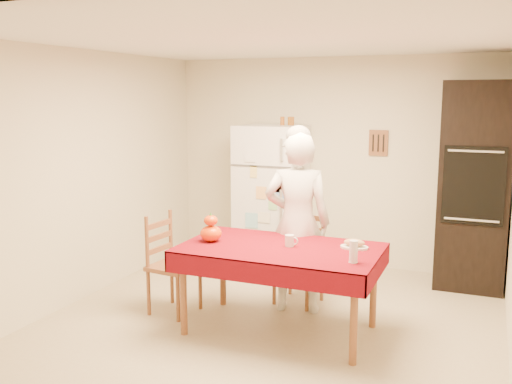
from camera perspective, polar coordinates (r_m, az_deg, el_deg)
The scene contains 17 objects.
floor at distance 5.21m, azimuth 0.78°, elevation -13.51°, with size 4.50×4.50×0.00m, color tan.
room_shell at distance 4.81m, azimuth 0.84°, elevation 4.56°, with size 4.02×4.52×2.51m.
refrigerator at distance 6.88m, azimuth 1.54°, elevation -0.38°, with size 0.75×0.74×1.70m.
oven_cabinet at distance 6.45m, azimuth 20.98°, elevation 0.56°, with size 0.70×0.62×2.20m.
dining_table at distance 4.95m, azimuth 2.44°, elevation -6.27°, with size 1.70×1.00×0.76m.
chair_far at distance 5.73m, azimuth 4.58°, elevation -5.97°, with size 0.48×0.46×0.95m.
chair_left at distance 5.51m, azimuth -8.74°, elevation -6.71°, with size 0.44×0.46×0.95m.
seated_woman at distance 5.40m, azimuth 4.16°, elevation -3.10°, with size 0.63×0.41×1.72m, color silver.
coffee_mug at distance 4.94m, azimuth 3.37°, elevation -4.88°, with size 0.08×0.08×0.10m, color silver.
pumpkin_lower at distance 5.10m, azimuth -4.53°, elevation -4.15°, with size 0.19×0.19×0.14m, color #E34E05.
pumpkin_upper at distance 5.08m, azimuth -4.54°, elevation -2.85°, with size 0.12×0.12×0.09m, color #E13C05.
wine_glass at distance 4.52m, azimuth 9.73°, elevation -5.89°, with size 0.07×0.07×0.18m, color white.
bread_plate at distance 4.95m, azimuth 9.80°, elevation -5.47°, with size 0.24×0.24×0.02m, color silver.
bread_loaf at distance 4.94m, azimuth 9.81°, elevation -5.01°, with size 0.18×0.10×0.06m, color tan.
spice_jar_left at distance 6.79m, azimuth 2.65°, elevation 7.12°, with size 0.05×0.05×0.10m, color #99531B.
spice_jar_mid at distance 6.76m, azimuth 3.40°, elevation 7.10°, with size 0.05×0.05×0.10m, color brown.
spice_jar_right at distance 6.75m, azimuth 3.63°, elevation 7.10°, with size 0.05×0.05×0.10m, color brown.
Camera 1 is at (1.76, -4.45, 2.05)m, focal length 40.00 mm.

